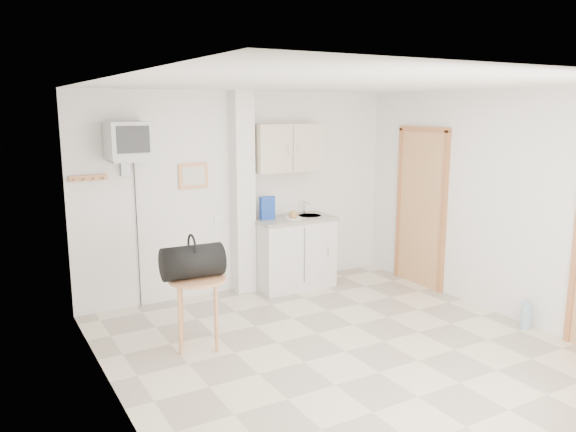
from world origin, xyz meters
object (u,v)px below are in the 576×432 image
water_bottle (526,316)px  duffel_bag (192,261)px  round_table (198,288)px  crt_television (128,142)px

water_bottle → duffel_bag: bearing=157.4°
round_table → duffel_bag: size_ratio=1.17×
duffel_bag → water_bottle: bearing=-19.4°
crt_television → round_table: crt_television is taller
crt_television → round_table: bearing=-76.5°
duffel_bag → water_bottle: size_ratio=1.85×
round_table → water_bottle: size_ratio=2.17×
crt_television → round_table: (0.29, -1.20, -1.35)m
round_table → water_bottle: round_table is taller
round_table → water_bottle: (3.14, -1.32, -0.44)m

